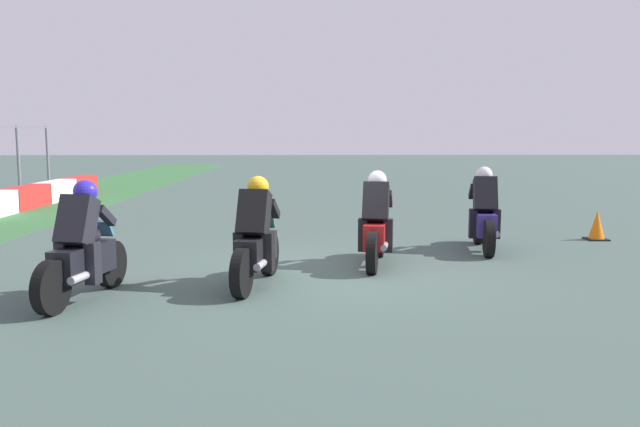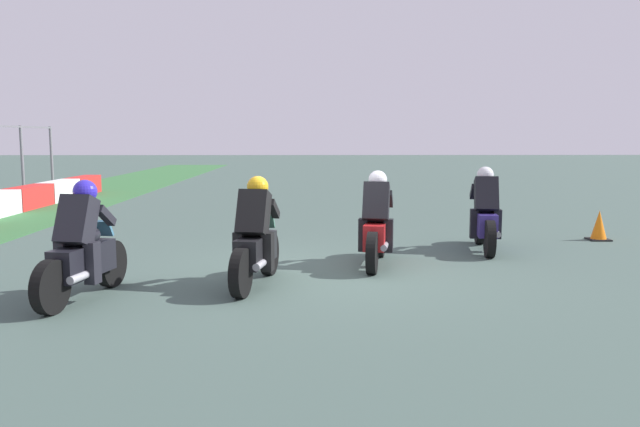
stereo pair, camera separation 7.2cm
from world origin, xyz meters
name	(u,v)px [view 2 (the right image)]	position (x,y,z in m)	size (l,w,h in m)	color
ground_plane	(323,272)	(0.00, 0.00, 0.00)	(120.00, 120.00, 0.00)	#41554E
rider_lane_a	(485,216)	(1.85, -2.95, 0.62)	(2.04, 0.59, 1.51)	black
rider_lane_b	(377,226)	(0.57, -0.87, 0.62)	(2.03, 0.62, 1.51)	black
rider_lane_c	(256,241)	(-0.82, 0.94, 0.62)	(2.03, 0.62, 1.51)	black
rider_lane_d	(82,251)	(-1.55, 3.05, 0.62)	(2.03, 0.62, 1.51)	black
traffic_cone	(599,226)	(2.95, -5.54, 0.28)	(0.40, 0.40, 0.60)	black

